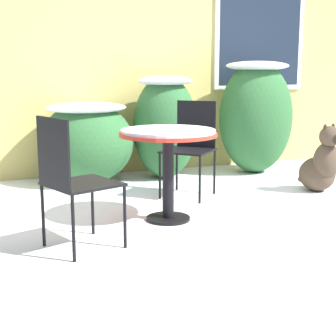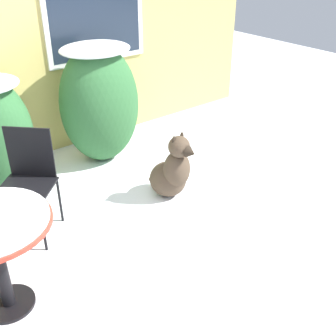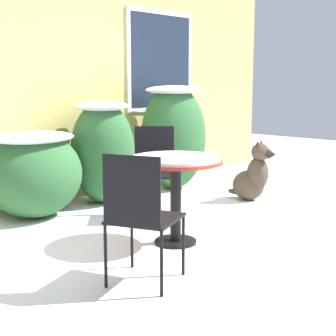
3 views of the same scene
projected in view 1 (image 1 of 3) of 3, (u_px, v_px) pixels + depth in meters
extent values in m
plane|color=white|center=(226.00, 213.00, 4.67)|extent=(16.00, 16.00, 0.00)
cube|color=tan|center=(148.00, 44.00, 6.39)|extent=(8.00, 0.06, 3.18)
cube|color=white|center=(260.00, 36.00, 6.87)|extent=(1.33, 0.04, 1.41)
cube|color=#1E2838|center=(260.00, 36.00, 6.85)|extent=(1.21, 0.01, 1.29)
ellipsoid|color=#2D6033|center=(87.00, 143.00, 5.85)|extent=(1.07, 0.95, 0.92)
ellipsoid|color=white|center=(86.00, 108.00, 5.78)|extent=(0.91, 0.80, 0.12)
ellipsoid|color=#2D6033|center=(165.00, 127.00, 6.11)|extent=(0.76, 0.77, 1.22)
ellipsoid|color=white|center=(165.00, 81.00, 6.00)|extent=(0.64, 0.65, 0.12)
ellipsoid|color=#2D6033|center=(256.00, 117.00, 6.43)|extent=(0.93, 0.83, 1.39)
ellipsoid|color=white|center=(257.00, 66.00, 6.31)|extent=(0.79, 0.71, 0.12)
cylinder|color=black|center=(168.00, 218.00, 4.48)|extent=(0.38, 0.38, 0.03)
cylinder|color=black|center=(168.00, 177.00, 4.41)|extent=(0.10, 0.10, 0.71)
cylinder|color=red|center=(168.00, 134.00, 4.34)|extent=(0.83, 0.83, 0.03)
cylinder|color=white|center=(168.00, 131.00, 4.33)|extent=(0.80, 0.80, 0.03)
cube|color=black|center=(188.00, 151.00, 5.22)|extent=(0.66, 0.66, 0.02)
cube|color=black|center=(196.00, 124.00, 5.37)|extent=(0.31, 0.31, 0.48)
cylinder|color=black|center=(160.00, 176.00, 5.16)|extent=(0.02, 0.02, 0.47)
cylinder|color=black|center=(200.00, 180.00, 4.98)|extent=(0.02, 0.02, 0.47)
cylinder|color=black|center=(177.00, 169.00, 5.54)|extent=(0.02, 0.02, 0.47)
cylinder|color=black|center=(214.00, 172.00, 5.37)|extent=(0.02, 0.02, 0.47)
cube|color=black|center=(83.00, 184.00, 3.71)|extent=(0.60, 0.60, 0.02)
cube|color=black|center=(53.00, 153.00, 3.52)|extent=(0.16, 0.41, 0.48)
cylinder|color=black|center=(125.00, 217.00, 3.73)|extent=(0.02, 0.02, 0.47)
cylinder|color=black|center=(93.00, 205.00, 4.05)|extent=(0.02, 0.02, 0.47)
cylinder|color=black|center=(73.00, 229.00, 3.46)|extent=(0.02, 0.02, 0.47)
cylinder|color=black|center=(43.00, 215.00, 3.77)|extent=(0.02, 0.02, 0.47)
ellipsoid|color=#4C3D2D|center=(317.00, 174.00, 5.52)|extent=(0.45, 0.46, 0.36)
ellipsoid|color=#4C3D2D|center=(326.00, 161.00, 5.39)|extent=(0.34, 0.31, 0.40)
sphere|color=#4C3D2D|center=(330.00, 136.00, 5.32)|extent=(0.22, 0.22, 0.22)
ellipsoid|color=#2D241B|center=(325.00, 129.00, 5.29)|extent=(0.05, 0.04, 0.10)
ellipsoid|color=#2D241B|center=(333.00, 128.00, 5.35)|extent=(0.05, 0.04, 0.10)
ellipsoid|color=#4C3D2D|center=(304.00, 180.00, 5.69)|extent=(0.11, 0.19, 0.07)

